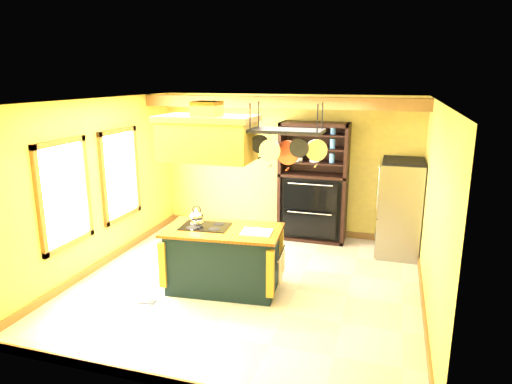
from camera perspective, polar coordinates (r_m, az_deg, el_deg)
The scene contains 15 objects.
floor at distance 7.00m, azimuth -1.03°, elevation -11.34°, with size 5.00×5.00×0.00m, color beige.
ceiling at distance 6.32m, azimuth -1.14°, elevation 11.33°, with size 5.00×5.00×0.00m, color white.
wall_back at distance 8.88m, azimuth 3.90°, elevation 3.37°, with size 5.00×0.02×2.70m, color gold.
wall_front at distance 4.34m, azimuth -11.42°, elevation -8.69°, with size 5.00×0.02×2.70m, color gold.
wall_left at distance 7.66m, azimuth -19.18°, elevation 0.84°, with size 0.02×5.00×2.70m, color gold.
wall_right at distance 6.25m, azimuth 21.29°, elevation -2.25°, with size 0.02×5.00×2.70m, color gold.
ceiling_beam at distance 7.96m, azimuth 2.72°, elevation 11.13°, with size 5.00×0.15×0.20m, color olive.
window_near at distance 7.01m, azimuth -22.77°, elevation -0.25°, with size 0.06×1.06×1.56m.
window_far at distance 8.11m, azimuth -16.55°, elevation 2.12°, with size 0.06×1.06×1.56m.
kitchen_island at distance 6.67m, azimuth -4.10°, elevation -8.27°, with size 1.73×1.06×1.11m.
range_hood at distance 6.29m, azimuth -6.08°, elevation 6.96°, with size 1.33×0.75×0.80m.
pot_rack at distance 5.96m, azimuth 3.86°, elevation 6.65°, with size 1.03×0.48×0.82m.
refrigerator at distance 8.20m, azimuth 17.47°, elevation -2.20°, with size 0.71×0.83×1.63m.
hutch at distance 8.65m, azimuth 7.16°, elevation -0.31°, with size 1.25×0.57×2.22m.
floor_register at distance 6.65m, azimuth -13.62°, elevation -13.18°, with size 0.28×0.12×0.01m, color black.
Camera 1 is at (1.95, -6.00, 3.02)m, focal length 32.00 mm.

